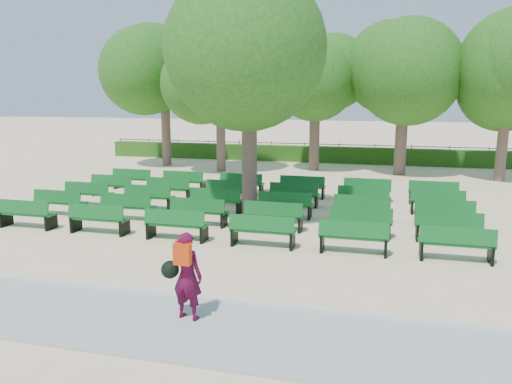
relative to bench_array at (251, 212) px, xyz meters
The scene contains 9 objects.
ground 0.89m from the bench_array, 46.94° to the right, with size 120.00×120.00×0.00m, color beige.
paving 8.07m from the bench_array, 85.71° to the right, with size 30.00×2.20×0.06m, color #A8A7A3.
curb 6.92m from the bench_array, 84.99° to the right, with size 30.00×0.12×0.10m, color silver.
hedge 13.37m from the bench_array, 87.41° to the left, with size 26.00×0.70×0.90m, color #285816.
fence 13.77m from the bench_array, 87.49° to the left, with size 26.00×0.10×1.02m, color black, non-canonical shape.
tree_line 9.37m from the bench_array, 86.30° to the left, with size 21.80×6.80×7.04m, color #28621A, non-canonical shape.
bench_array is the anchor object (origin of this frame).
tree_among 4.35m from the bench_array, 89.44° to the right, with size 4.81×4.81×6.62m.
person 7.86m from the bench_array, 83.05° to the right, with size 0.75×0.47×1.54m.
Camera 1 is at (3.50, -14.60, 3.86)m, focal length 35.00 mm.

